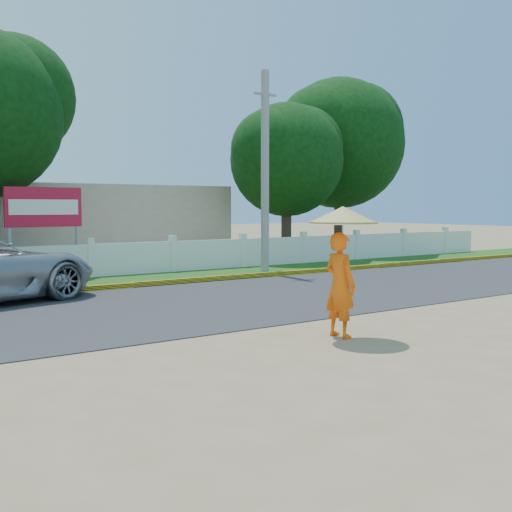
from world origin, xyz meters
The scene contains 10 objects.
ground centered at (0.00, 0.00, 0.00)m, with size 120.00×120.00×0.00m, color #9E8460.
road centered at (0.00, 4.50, 0.01)m, with size 60.00×7.00×0.02m, color #38383A.
grass_verge centered at (0.00, 9.75, 0.01)m, with size 60.00×3.50×0.03m, color #2D601E.
curb centered at (0.00, 8.05, 0.08)m, with size 40.00×0.18×0.16m, color yellow.
fence centered at (0.00, 11.20, 0.55)m, with size 40.00×0.10×1.10m, color silver.
building_near centered at (3.00, 18.00, 1.60)m, with size 10.00×6.00×3.20m, color #B7AD99.
utility_pole centered at (5.39, 8.96, 3.46)m, with size 0.28×0.28×6.91m, color gray.
monk_with_parasol centered at (0.09, -0.46, 1.52)m, with size 1.28×1.28×2.33m.
billboard centered at (-1.12, 12.30, 2.14)m, with size 2.50×0.13×2.95m.
tree_row centered at (0.40, 14.31, 5.08)m, with size 33.19×7.64×8.81m.
Camera 1 is at (-7.74, -8.75, 2.33)m, focal length 45.00 mm.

